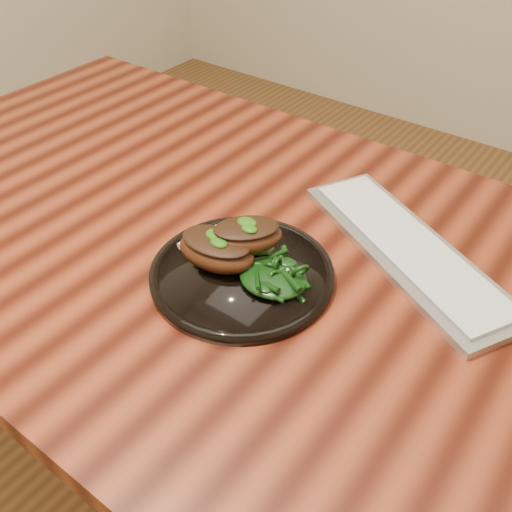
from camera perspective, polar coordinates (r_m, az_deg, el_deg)
The scene contains 7 objects.
desk at distance 0.89m, azimuth 1.39°, elevation -3.99°, with size 1.60×0.80×0.75m.
plate at distance 0.79m, azimuth -1.43°, elevation -1.76°, with size 0.25×0.25×0.02m.
lamb_chop_front at distance 0.78m, azimuth -4.01°, elevation 0.71°, with size 0.12×0.09×0.05m.
lamb_chop_back at distance 0.78m, azimuth -1.02°, elevation 2.12°, with size 0.11×0.12×0.04m.
herb_smear at distance 0.83m, azimuth -0.86°, elevation 1.55°, with size 0.09×0.06×0.01m, color #144307.
greens_heap at distance 0.75m, azimuth 1.75°, elevation -1.81°, with size 0.09×0.09×0.04m.
keyboard at distance 0.86m, azimuth 14.93°, elevation 0.70°, with size 0.40×0.29×0.02m.
Camera 1 is at (0.37, -0.53, 1.28)m, focal length 40.00 mm.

